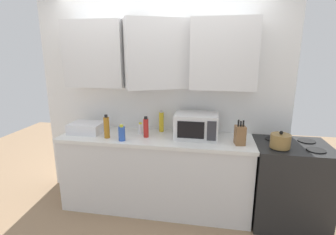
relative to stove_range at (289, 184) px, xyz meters
name	(u,v)px	position (x,y,z in m)	size (l,w,h in m)	color
wall_back_with_cabinets	(159,76)	(-1.49, 0.25, 1.12)	(3.09, 0.60, 2.60)	white
counter_run	(156,172)	(-1.49, 0.02, 0.00)	(2.22, 0.63, 0.90)	silver
stove_range	(289,184)	(0.00, 0.00, 0.00)	(0.76, 0.64, 0.91)	black
kettle	(280,141)	(-0.17, -0.14, 0.53)	(0.20, 0.20, 0.18)	olive
microwave	(196,126)	(-1.03, 0.07, 0.59)	(0.48, 0.37, 0.28)	silver
dish_rack	(87,128)	(-2.35, 0.02, 0.51)	(0.38, 0.30, 0.12)	silver
knife_block	(240,135)	(-0.56, -0.08, 0.55)	(0.12, 0.14, 0.27)	brown
bottle_blue_cleaner	(122,133)	(-1.83, -0.19, 0.53)	(0.07, 0.07, 0.18)	#2D56B7
bottle_yellow_mustard	(161,122)	(-1.47, 0.23, 0.57)	(0.06, 0.06, 0.26)	gold
bottle_red_sauce	(146,128)	(-1.59, -0.02, 0.56)	(0.06, 0.06, 0.24)	red
bottle_white_jar	(141,129)	(-1.69, 0.08, 0.51)	(0.06, 0.06, 0.14)	white
bottle_amber_vinegar	(107,127)	(-2.03, -0.12, 0.57)	(0.06, 0.06, 0.27)	#AD701E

